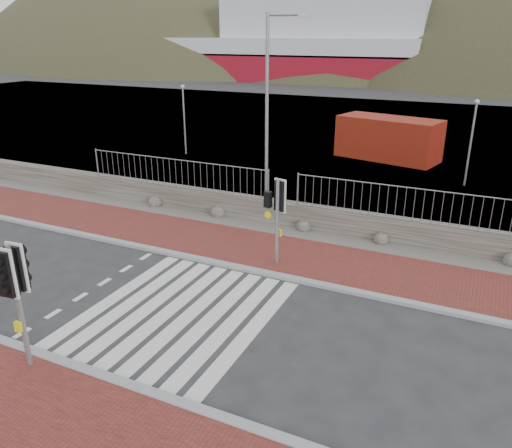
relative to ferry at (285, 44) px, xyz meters
The scene contains 17 objects.
ground 72.44m from the ferry, 70.05° to the right, with size 220.00×220.00×0.00m, color #28282B.
sidewalk_near 77.14m from the ferry, 71.32° to the right, with size 40.00×4.00×0.08m, color brown.
sidewalk_far 68.23m from the ferry, 68.75° to the right, with size 40.00×3.00×0.08m, color brown.
kerb_near 75.25m from the ferry, 70.83° to the right, with size 40.00×0.25×0.12m, color gray.
kerb_far 69.63m from the ferry, 69.20° to the right, with size 40.00×0.25×0.12m, color gray.
zebra_crossing 72.43m from the ferry, 70.05° to the right, with size 4.62×5.60×0.01m.
gravel_strip 66.38m from the ferry, 68.13° to the right, with size 40.00×1.50×0.06m, color #59544C.
stone_wall 65.61m from the ferry, 67.86° to the right, with size 40.00×0.60×0.90m, color #433F37.
railing 65.66m from the ferry, 67.91° to the right, with size 18.07×0.07×1.22m.
quay 47.29m from the ferry, 58.36° to the right, with size 120.00×40.00×0.50m, color #4C4C4F.
water 25.72m from the ferry, 11.47° to the right, with size 220.00×50.00×0.05m, color #3F4C54.
ferry is the anchor object (origin of this frame).
hills_backdrop 46.83m from the ferry, 32.50° to the left, with size 254.00×90.00×100.00m.
traffic_signal_near 74.93m from the ferry, 72.17° to the right, with size 0.45×0.29×2.98m.
traffic_signal_far 69.17m from the ferry, 68.08° to the right, with size 0.70×0.33×2.85m.
streetlight 64.30m from the ferry, 68.39° to the right, with size 1.62×0.44×7.65m.
shipping_container 54.80m from the ferry, 61.49° to the right, with size 5.76×2.40×2.40m, color maroon.
Camera 1 is at (6.75, -9.59, 6.96)m, focal length 35.00 mm.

